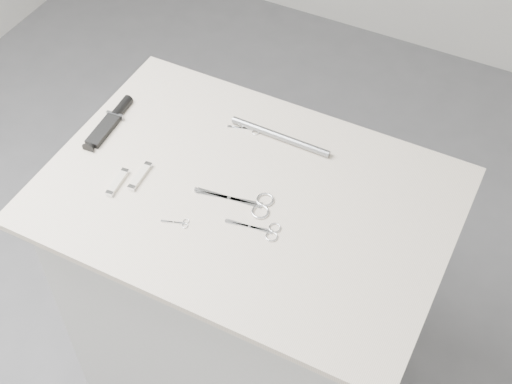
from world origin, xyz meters
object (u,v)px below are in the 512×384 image
at_px(embroidery_scissors_b, 249,129).
at_px(metal_rail, 280,137).
at_px(embroidery_scissors_a, 263,230).
at_px(pocket_knife_b, 118,182).
at_px(tiny_scissors, 179,223).
at_px(sheathed_knife, 112,120).
at_px(large_shears, 251,203).
at_px(plinth, 248,299).
at_px(pocket_knife_a, 140,176).

xyz_separation_m(embroidery_scissors_b, metal_rail, (0.09, 0.00, 0.01)).
height_order(embroidery_scissors_a, pocket_knife_b, pocket_knife_b).
distance_m(embroidery_scissors_b, pocket_knife_b, 0.38).
relative_size(tiny_scissors, pocket_knife_b, 0.72).
bearing_deg(sheathed_knife, embroidery_scissors_b, -71.53).
xyz_separation_m(large_shears, sheathed_knife, (-0.46, 0.09, 0.00)).
distance_m(tiny_scissors, sheathed_knife, 0.40).
distance_m(embroidery_scissors_a, metal_rail, 0.31).
height_order(large_shears, metal_rail, metal_rail).
xyz_separation_m(large_shears, pocket_knife_b, (-0.32, -0.09, 0.00)).
relative_size(plinth, pocket_knife_b, 9.79).
distance_m(pocket_knife_a, metal_rail, 0.38).
relative_size(pocket_knife_a, pocket_knife_b, 1.05).
bearing_deg(metal_rail, tiny_scissors, -104.00).
bearing_deg(pocket_knife_a, embroidery_scissors_b, -34.12).
bearing_deg(plinth, embroidery_scissors_b, 115.98).
xyz_separation_m(embroidery_scissors_a, embroidery_scissors_b, (-0.19, 0.29, -0.00)).
bearing_deg(plinth, sheathed_knife, 171.64).
bearing_deg(metal_rail, pocket_knife_a, -131.82).
height_order(tiny_scissors, sheathed_knife, sheathed_knife).
relative_size(large_shears, tiny_scissors, 2.93).
height_order(plinth, embroidery_scissors_a, embroidery_scissors_a).
xyz_separation_m(plinth, embroidery_scissors_b, (-0.10, 0.20, 0.47)).
bearing_deg(pocket_knife_a, plinth, -78.38).
height_order(sheathed_knife, pocket_knife_a, sheathed_knife).
xyz_separation_m(embroidery_scissors_a, pocket_knife_a, (-0.35, 0.01, 0.00)).
bearing_deg(pocket_knife_a, tiny_scissors, -120.69).
bearing_deg(embroidery_scissors_a, embroidery_scissors_b, 113.32).
xyz_separation_m(tiny_scissors, sheathed_knife, (-0.34, 0.22, 0.01)).
bearing_deg(pocket_knife_b, embroidery_scissors_a, -90.98).
bearing_deg(tiny_scissors, embroidery_scissors_a, 1.86).
xyz_separation_m(plinth, metal_rail, (-0.01, 0.21, 0.48)).
bearing_deg(plinth, large_shears, -46.01).
height_order(tiny_scissors, pocket_knife_b, pocket_knife_b).
relative_size(large_shears, pocket_knife_a, 2.02).
bearing_deg(large_shears, embroidery_scissors_a, -52.46).
bearing_deg(metal_rail, embroidery_scissors_b, -177.17).
height_order(embroidery_scissors_b, tiny_scissors, same).
xyz_separation_m(sheathed_knife, metal_rail, (0.43, 0.14, 0.00)).
bearing_deg(sheathed_knife, pocket_knife_b, -145.94).
bearing_deg(metal_rail, plinth, -87.31).
height_order(embroidery_scissors_a, sheathed_knife, sheathed_knife).
bearing_deg(embroidery_scissors_b, embroidery_scissors_a, -73.39).
xyz_separation_m(pocket_knife_b, metal_rail, (0.29, 0.32, 0.00)).
relative_size(large_shears, embroidery_scissors_a, 1.47).
height_order(embroidery_scissors_a, tiny_scissors, same).
bearing_deg(embroidery_scissors_b, tiny_scissors, -106.42).
bearing_deg(pocket_knife_a, large_shears, -84.07).
height_order(large_shears, embroidery_scissors_a, large_shears).
distance_m(sheathed_knife, pocket_knife_b, 0.23).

